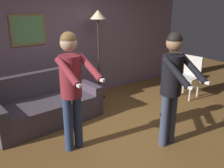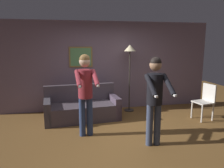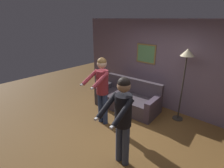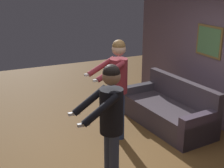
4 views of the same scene
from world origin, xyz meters
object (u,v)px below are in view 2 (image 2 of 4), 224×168
object	(u,v)px
couch	(82,109)
person_standing_right	(155,93)
torchiere_lamp	(130,56)
dining_chair_distant	(206,99)
person_standing_left	(85,87)

from	to	relation	value
couch	person_standing_right	world-z (taller)	person_standing_right
person_standing_right	torchiere_lamp	bearing A→B (deg)	86.46
couch	dining_chair_distant	world-z (taller)	dining_chair_distant
couch	torchiere_lamp	distance (m)	1.99
dining_chair_distant	torchiere_lamp	bearing A→B (deg)	148.28
couch	person_standing_left	xyz separation A→B (m)	(0.02, -1.10, 0.79)
torchiere_lamp	person_standing_left	size ratio (longest dim) A/B	1.10
person_standing_left	person_standing_right	world-z (taller)	person_standing_left
person_standing_left	dining_chair_distant	world-z (taller)	person_standing_left
couch	torchiere_lamp	size ratio (longest dim) A/B	1.02
person_standing_right	couch	bearing A→B (deg)	125.21
couch	person_standing_right	distance (m)	2.34
torchiere_lamp	dining_chair_distant	world-z (taller)	torchiere_lamp
torchiere_lamp	person_standing_right	world-z (taller)	torchiere_lamp
torchiere_lamp	dining_chair_distant	bearing A→B (deg)	-31.72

